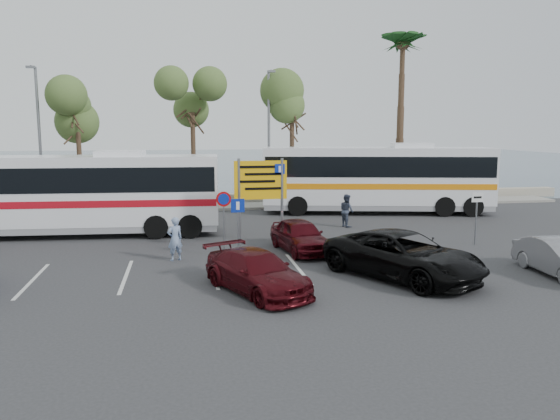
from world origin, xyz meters
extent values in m
plane|color=#2E2E30|center=(0.00, 0.00, 0.00)|extent=(120.00, 120.00, 0.00)
cube|color=gray|center=(0.00, 14.00, 0.07)|extent=(44.00, 2.40, 0.15)
cube|color=#A99D87|center=(0.00, 16.00, 0.30)|extent=(48.00, 0.80, 0.60)
plane|color=#3C5360|center=(0.00, 60.00, 0.01)|extent=(140.00, 140.00, 0.00)
cylinder|color=#382619|center=(-8.00, 14.00, 2.67)|extent=(0.28, 0.28, 5.04)
cylinder|color=#382619|center=(-1.50, 14.00, 2.95)|extent=(0.28, 0.28, 5.60)
cylinder|color=#382619|center=(4.50, 14.00, 2.74)|extent=(0.28, 0.28, 5.18)
cylinder|color=#382619|center=(11.50, 14.00, 5.15)|extent=(0.48, 0.48, 10.00)
cylinder|color=slate|center=(-10.00, 13.60, 4.15)|extent=(0.16, 0.16, 8.00)
cylinder|color=slate|center=(-10.00, 13.15, 8.10)|extent=(0.12, 0.90, 0.12)
cube|color=slate|center=(-10.00, 12.65, 8.05)|extent=(0.45, 0.25, 0.12)
cylinder|color=slate|center=(3.00, 13.60, 4.15)|extent=(0.16, 0.16, 8.00)
cylinder|color=slate|center=(3.00, 13.15, 8.10)|extent=(0.12, 0.90, 0.12)
cube|color=slate|center=(3.00, 12.65, 8.05)|extent=(0.45, 0.25, 0.12)
cylinder|color=slate|center=(0.10, 3.20, 1.80)|extent=(0.12, 0.12, 3.60)
cylinder|color=slate|center=(1.90, 3.20, 1.80)|extent=(0.12, 0.12, 3.60)
cube|color=#F6B10C|center=(1.00, 3.20, 2.70)|extent=(2.20, 0.06, 1.60)
cube|color=#0C2699|center=(1.80, 3.16, 3.15)|extent=(0.42, 0.01, 0.42)
cylinder|color=slate|center=(-0.60, 2.40, 1.10)|extent=(0.07, 0.07, 2.20)
cylinder|color=#B20C0C|center=(-0.60, 2.37, 2.05)|extent=(0.60, 0.03, 0.60)
cylinder|color=slate|center=(-0.20, 0.80, 1.10)|extent=(0.07, 0.07, 2.20)
cube|color=#0C2699|center=(-0.20, 0.78, 2.00)|extent=(0.50, 0.03, 0.50)
cylinder|color=slate|center=(9.80, 1.50, 1.10)|extent=(0.07, 0.07, 2.20)
cube|color=white|center=(9.80, 1.48, 2.00)|extent=(0.50, 0.03, 0.40)
cube|color=white|center=(-6.73, 6.50, 2.08)|extent=(12.46, 3.44, 3.03)
cube|color=black|center=(-6.73, 6.50, 2.62)|extent=(12.22, 3.46, 1.08)
cube|color=#B20D19|center=(-6.73, 6.50, 1.59)|extent=(12.34, 3.46, 0.31)
cube|color=gray|center=(-6.73, 6.50, 0.56)|extent=(12.34, 3.40, 0.56)
cube|color=white|center=(-6.73, 6.50, 3.71)|extent=(2.16, 1.78, 0.25)
cube|color=white|center=(8.72, 10.50, 2.16)|extent=(13.11, 5.35, 3.15)
cube|color=black|center=(8.72, 10.50, 2.72)|extent=(12.87, 5.34, 1.12)
cube|color=orange|center=(8.72, 10.50, 1.66)|extent=(12.99, 5.36, 0.32)
cube|color=gray|center=(8.72, 10.50, 0.59)|extent=(12.98, 5.30, 0.59)
cube|color=white|center=(8.72, 10.50, 3.87)|extent=(2.45, 2.12, 0.26)
imported|color=#480C11|center=(-0.08, -3.50, 0.61)|extent=(3.31, 4.53, 1.22)
imported|color=#420910|center=(2.32, 1.50, 0.65)|extent=(2.09, 3.99, 1.29)
imported|color=black|center=(4.80, -2.82, 0.76)|extent=(4.85, 5.97, 1.51)
imported|color=#7D92B6|center=(-2.51, 0.90, 0.81)|extent=(0.70, 0.60, 1.62)
imported|color=#363E51|center=(5.75, 6.50, 0.81)|extent=(0.78, 0.91, 1.62)
camera|label=1|loc=(-2.18, -19.06, 4.83)|focal=35.00mm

